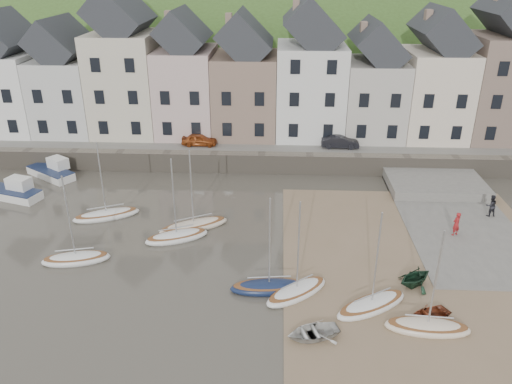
# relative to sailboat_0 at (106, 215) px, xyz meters

# --- Properties ---
(ground) EXTENTS (160.00, 160.00, 0.00)m
(ground) POSITION_rel_sailboat_0_xyz_m (11.48, -7.25, -0.26)
(ground) COLOR #454136
(ground) RESTS_ON ground
(quay_land) EXTENTS (90.00, 30.00, 1.50)m
(quay_land) POSITION_rel_sailboat_0_xyz_m (11.48, 24.75, 0.49)
(quay_land) COLOR #3C5923
(quay_land) RESTS_ON ground
(quay_street) EXTENTS (70.00, 7.00, 0.10)m
(quay_street) POSITION_rel_sailboat_0_xyz_m (11.48, 13.25, 1.29)
(quay_street) COLOR slate
(quay_street) RESTS_ON quay_land
(seawall) EXTENTS (70.00, 1.20, 1.80)m
(seawall) POSITION_rel_sailboat_0_xyz_m (11.48, 9.75, 0.64)
(seawall) COLOR slate
(seawall) RESTS_ON ground
(beach) EXTENTS (18.00, 26.00, 0.06)m
(beach) POSITION_rel_sailboat_0_xyz_m (22.48, -7.25, -0.23)
(beach) COLOR #80694E
(beach) RESTS_ON ground
(slipway) EXTENTS (8.00, 18.00, 0.12)m
(slipway) POSITION_rel_sailboat_0_xyz_m (26.48, 0.75, -0.20)
(slipway) COLOR slate
(slipway) RESTS_ON ground
(hillside) EXTENTS (134.40, 84.00, 84.00)m
(hillside) POSITION_rel_sailboat_0_xyz_m (6.48, 52.74, -18.25)
(hillside) COLOR #3C5923
(hillside) RESTS_ON ground
(townhouse_terrace) EXTENTS (61.05, 8.00, 13.93)m
(townhouse_terrace) POSITION_rel_sailboat_0_xyz_m (13.24, 16.75, 7.06)
(townhouse_terrace) COLOR white
(townhouse_terrace) RESTS_ON quay_land
(sailboat_0) EXTENTS (5.15, 3.37, 6.32)m
(sailboat_0) POSITION_rel_sailboat_0_xyz_m (0.00, 0.00, 0.00)
(sailboat_0) COLOR white
(sailboat_0) RESTS_ON ground
(sailboat_1) EXTENTS (4.58, 2.45, 6.32)m
(sailboat_1) POSITION_rel_sailboat_0_xyz_m (-0.02, -6.20, 0.00)
(sailboat_1) COLOR white
(sailboat_1) RESTS_ON ground
(sailboat_2) EXTENTS (5.33, 3.73, 6.32)m
(sailboat_2) POSITION_rel_sailboat_0_xyz_m (6.92, -1.39, -0.00)
(sailboat_2) COLOR beige
(sailboat_2) RESTS_ON ground
(sailboat_3) EXTENTS (4.71, 3.17, 6.32)m
(sailboat_3) POSITION_rel_sailboat_0_xyz_m (5.98, -3.03, 0.00)
(sailboat_3) COLOR white
(sailboat_3) RESTS_ON ground
(sailboat_4) EXTENTS (4.35, 3.95, 6.32)m
(sailboat_4) POSITION_rel_sailboat_0_xyz_m (14.25, -9.11, 0.00)
(sailboat_4) COLOR white
(sailboat_4) RESTS_ON ground
(sailboat_5) EXTENTS (4.81, 2.04, 6.32)m
(sailboat_5) POSITION_rel_sailboat_0_xyz_m (12.61, -8.71, 0.00)
(sailboat_5) COLOR #162345
(sailboat_5) RESTS_ON ground
(sailboat_6) EXTENTS (4.85, 3.79, 6.32)m
(sailboat_6) POSITION_rel_sailboat_0_xyz_m (18.43, -10.17, 0.00)
(sailboat_6) COLOR white
(sailboat_6) RESTS_ON ground
(sailboat_7) EXTENTS (4.60, 1.81, 6.32)m
(sailboat_7) POSITION_rel_sailboat_0_xyz_m (21.09, -11.93, 0.00)
(sailboat_7) COLOR beige
(sailboat_7) RESTS_ON ground
(motorboat_0) EXTENTS (5.59, 3.25, 1.70)m
(motorboat_0) POSITION_rel_sailboat_0_xyz_m (-8.85, 3.22, 0.32)
(motorboat_0) COLOR white
(motorboat_0) RESTS_ON ground
(motorboat_2) EXTENTS (5.12, 4.21, 1.70)m
(motorboat_2) POSITION_rel_sailboat_0_xyz_m (-7.39, 7.70, 0.32)
(motorboat_2) COLOR white
(motorboat_2) RESTS_ON ground
(rowboat_white) EXTENTS (3.29, 2.78, 0.58)m
(rowboat_white) POSITION_rel_sailboat_0_xyz_m (14.98, -12.74, 0.09)
(rowboat_white) COLOR silver
(rowboat_white) RESTS_ON beach
(rowboat_green) EXTENTS (3.17, 3.08, 1.27)m
(rowboat_green) POSITION_rel_sailboat_0_xyz_m (21.34, -7.90, 0.43)
(rowboat_green) COLOR #163321
(rowboat_green) RESTS_ON beach
(rowboat_red) EXTENTS (3.39, 3.11, 0.57)m
(rowboat_red) POSITION_rel_sailboat_0_xyz_m (21.28, -11.20, 0.09)
(rowboat_red) COLOR maroon
(rowboat_red) RESTS_ON beach
(person_red) EXTENTS (0.77, 0.69, 1.76)m
(person_red) POSITION_rel_sailboat_0_xyz_m (25.65, -1.62, 0.74)
(person_red) COLOR maroon
(person_red) RESTS_ON slipway
(person_dark) EXTENTS (0.93, 0.78, 1.73)m
(person_dark) POSITION_rel_sailboat_0_xyz_m (29.21, 1.50, 0.72)
(person_dark) COLOR black
(person_dark) RESTS_ON slipway
(car_left) EXTENTS (3.38, 1.39, 1.15)m
(car_left) POSITION_rel_sailboat_0_xyz_m (5.37, 12.25, 1.91)
(car_left) COLOR #903D15
(car_left) RESTS_ON quay_street
(car_right) EXTENTS (3.61, 1.35, 1.18)m
(car_right) POSITION_rel_sailboat_0_xyz_m (18.85, 12.25, 1.93)
(car_right) COLOR black
(car_right) RESTS_ON quay_street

